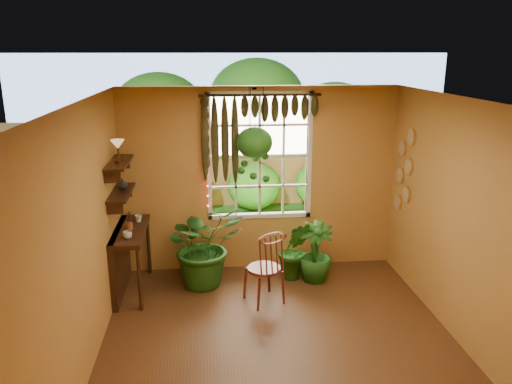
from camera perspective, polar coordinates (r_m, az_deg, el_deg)
floor at (r=5.76m, az=2.97°, el=-17.58°), size 4.50×4.50×0.00m
ceiling at (r=4.83m, az=3.43°, el=10.22°), size 4.50×4.50×0.00m
wall_back at (r=7.27m, az=0.43°, el=1.36°), size 4.00×0.00×4.00m
wall_left at (r=5.23m, az=-19.12°, el=-5.46°), size 0.00×4.50×4.50m
wall_right at (r=5.79m, az=23.18°, el=-3.82°), size 0.00×4.50×4.50m
window at (r=7.22m, az=0.41°, el=4.11°), size 1.52×0.10×1.86m
valance_vine at (r=7.00m, az=-0.17°, el=8.52°), size 1.70×0.12×1.10m
string_lights at (r=7.08m, az=-5.65°, el=4.21°), size 0.03×0.03×1.54m
wall_plates at (r=7.27m, az=16.56°, el=2.32°), size 0.04×0.32×1.10m
counter_ledge at (r=6.96m, az=-14.92°, el=-6.82°), size 0.40×1.20×0.90m
shelf_lower at (r=6.68m, az=-15.14°, el=-0.08°), size 0.25×0.90×0.04m
shelf_upper at (r=6.58m, az=-15.39°, el=3.27°), size 0.25×0.90×0.04m
backyard at (r=11.81m, az=-0.88°, el=6.70°), size 14.00×10.00×12.00m
windsor_chair at (r=6.54m, az=1.08°, el=-9.81°), size 0.57×0.58×1.17m
potted_plant_left at (r=6.96m, az=-5.94°, el=-5.99°), size 1.34×1.26×1.18m
potted_plant_mid at (r=7.17m, az=4.47°, el=-6.63°), size 0.53×0.45×0.87m
potted_plant_right at (r=7.14m, az=6.80°, el=-6.84°), size 0.56×0.56×0.86m
hanging_basket at (r=6.93m, az=-0.19°, el=5.36°), size 0.51×0.51×1.32m
cup_a at (r=6.47m, az=-14.49°, el=-4.78°), size 0.12×0.12×0.09m
cup_b at (r=7.05m, az=-13.29°, el=-2.97°), size 0.13×0.13×0.09m
brush_jar at (r=6.76m, az=-14.30°, el=-3.20°), size 0.08×0.08×0.31m
shelf_vase at (r=6.76m, az=-15.01°, el=0.92°), size 0.16×0.16×0.15m
tiffany_lamp at (r=6.45m, az=-15.53°, el=5.11°), size 0.17×0.17×0.29m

